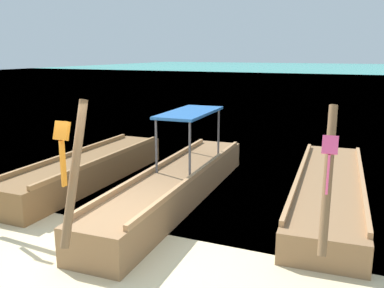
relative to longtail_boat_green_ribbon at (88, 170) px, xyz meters
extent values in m
plane|color=beige|center=(2.75, -3.02, -0.34)|extent=(120.00, 120.00, 0.00)
plane|color=#2DB29E|center=(2.75, 58.13, -0.34)|extent=(120.00, 120.00, 0.00)
cube|color=brown|center=(0.00, 0.02, -0.02)|extent=(1.19, 5.43, 0.64)
cube|color=#996C3F|center=(-0.52, 0.02, 0.35)|extent=(0.14, 4.99, 0.10)
cube|color=#996C3F|center=(0.52, 0.03, 0.35)|extent=(0.14, 4.99, 0.10)
cube|color=olive|center=(2.54, -0.25, -0.02)|extent=(1.37, 6.65, 0.64)
cube|color=#AF7F52|center=(2.03, -0.27, 0.35)|extent=(0.34, 6.08, 0.10)
cube|color=#AF7F52|center=(3.04, -0.23, 0.35)|extent=(0.34, 6.08, 0.10)
cylinder|color=brown|center=(2.69, -3.70, 1.25)|extent=(0.15, 0.73, 1.94)
cube|color=orange|center=(2.69, -3.90, 1.86)|extent=(0.21, 0.14, 0.25)
cube|color=orange|center=(2.69, -3.92, 1.44)|extent=(0.03, 0.08, 0.61)
cylinder|color=#4C4C51|center=(2.16, -0.43, 0.88)|extent=(0.05, 0.05, 1.16)
cylinder|color=#4C4C51|center=(2.92, -0.40, 0.88)|extent=(0.05, 0.05, 1.16)
cylinder|color=#4C4C51|center=(2.08, 1.55, 0.88)|extent=(0.05, 0.05, 1.16)
cylinder|color=#4C4C51|center=(2.84, 1.58, 0.88)|extent=(0.05, 0.05, 1.16)
cube|color=#235BA3|center=(2.50, 0.58, 1.49)|extent=(1.02, 2.22, 0.06)
cube|color=olive|center=(5.59, 1.02, -0.08)|extent=(1.76, 6.40, 0.52)
cube|color=#AF7F52|center=(4.96, 0.98, 0.23)|extent=(0.46, 5.81, 0.10)
cube|color=#AF7F52|center=(6.23, 1.06, 0.23)|extent=(0.46, 5.81, 0.10)
cylinder|color=brown|center=(5.81, -2.31, 1.15)|extent=(0.17, 0.77, 1.98)
cube|color=#F24C8C|center=(5.82, -2.49, 1.67)|extent=(0.21, 0.15, 0.25)
cube|color=#F24C8C|center=(5.82, -2.51, 1.28)|extent=(0.04, 0.08, 0.54)
camera|label=1|loc=(6.25, -7.96, 2.84)|focal=38.69mm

